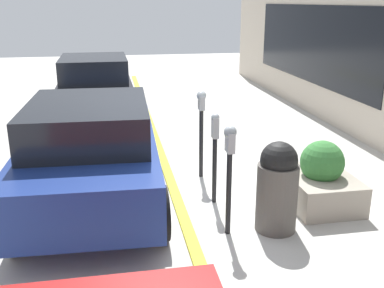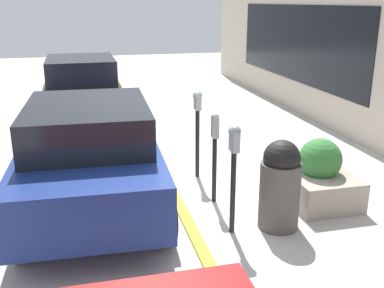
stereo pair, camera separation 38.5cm
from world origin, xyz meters
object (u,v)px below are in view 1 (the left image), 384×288
at_px(parking_meter_nearest, 230,159).
at_px(trash_bin, 277,187).
at_px(parked_car_rear, 95,89).
at_px(parking_meter_second, 215,146).
at_px(planter_box, 320,181).
at_px(parking_meter_middle, 201,118).
at_px(parked_car_middle, 91,151).

relative_size(parking_meter_nearest, trash_bin, 1.20).
xyz_separation_m(parked_car_rear, trash_bin, (-6.28, -2.51, -0.23)).
height_order(parking_meter_second, planter_box, parking_meter_second).
bearing_deg(parked_car_rear, parking_meter_middle, -156.50).
xyz_separation_m(parking_meter_nearest, planter_box, (0.63, -1.60, -0.67)).
relative_size(parking_meter_second, parked_car_rear, 0.35).
relative_size(planter_box, trash_bin, 0.99).
relative_size(parking_meter_nearest, parking_meter_second, 1.06).
height_order(planter_box, trash_bin, trash_bin).
height_order(planter_box, parked_car_middle, parked_car_middle).
relative_size(parking_meter_nearest, parked_car_middle, 0.35).
bearing_deg(parking_meter_second, trash_bin, -147.72).
distance_m(parked_car_rear, trash_bin, 6.76).
bearing_deg(parking_meter_second, parking_meter_middle, -0.48).
xyz_separation_m(parking_meter_second, trash_bin, (-0.99, -0.63, -0.29)).
distance_m(parking_meter_nearest, parked_car_rear, 6.54).
xyz_separation_m(parked_car_middle, parked_car_rear, (5.00, 0.05, 0.01)).
xyz_separation_m(parked_car_middle, trash_bin, (-1.27, -2.45, -0.22)).
height_order(parked_car_rear, trash_bin, parked_car_rear).
distance_m(parking_meter_nearest, parking_meter_second, 1.00).
xyz_separation_m(planter_box, parked_car_middle, (0.64, 3.39, 0.46)).
bearing_deg(parked_car_rear, planter_box, -149.27).
height_order(parking_meter_second, parking_meter_middle, parking_meter_middle).
bearing_deg(trash_bin, parking_meter_nearest, 89.34).
distance_m(parking_meter_second, planter_box, 1.69).
distance_m(parking_meter_second, parked_car_rear, 5.61).
distance_m(parking_meter_nearest, trash_bin, 0.79).
distance_m(parked_car_middle, trash_bin, 2.77).
bearing_deg(parked_car_rear, parking_meter_second, -161.09).
distance_m(parking_meter_second, parked_car_middle, 1.85).
relative_size(parking_meter_middle, trash_bin, 1.23).
bearing_deg(parked_car_middle, parking_meter_nearest, -123.32).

